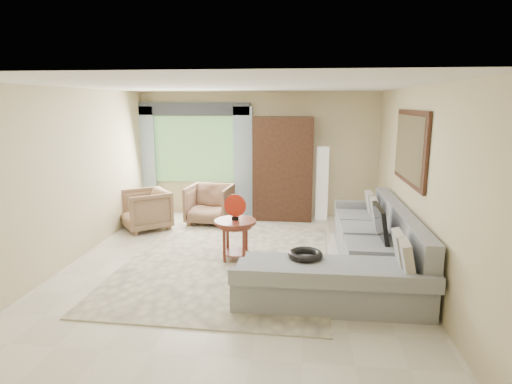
# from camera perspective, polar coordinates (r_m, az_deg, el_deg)

# --- Properties ---
(ground) EXTENTS (6.00, 6.00, 0.00)m
(ground) POSITION_cam_1_polar(r_m,az_deg,el_deg) (6.47, -2.57, -9.73)
(ground) COLOR silver
(ground) RESTS_ON ground
(area_rug) EXTENTS (3.11, 4.08, 0.02)m
(area_rug) POSITION_cam_1_polar(r_m,az_deg,el_deg) (6.60, -3.82, -9.20)
(area_rug) COLOR beige
(area_rug) RESTS_ON ground
(sectional_sofa) EXTENTS (2.30, 3.46, 0.90)m
(sectional_sofa) POSITION_cam_1_polar(r_m,az_deg,el_deg) (6.20, 13.85, -8.28)
(sectional_sofa) COLOR #94979C
(sectional_sofa) RESTS_ON ground
(tv_screen) EXTENTS (0.14, 0.74, 0.48)m
(tv_screen) POSITION_cam_1_polar(r_m,az_deg,el_deg) (6.25, 16.29, -4.03)
(tv_screen) COLOR black
(tv_screen) RESTS_ON sectional_sofa
(garden_hose) EXTENTS (0.43, 0.43, 0.09)m
(garden_hose) POSITION_cam_1_polar(r_m,az_deg,el_deg) (5.35, 6.60, -8.28)
(garden_hose) COLOR black
(garden_hose) RESTS_ON sectional_sofa
(coffee_table) EXTENTS (0.63, 0.63, 0.63)m
(coffee_table) POSITION_cam_1_polar(r_m,az_deg,el_deg) (6.56, -2.75, -6.32)
(coffee_table) COLOR #4F1F15
(coffee_table) RESTS_ON ground
(red_disc) EXTENTS (0.34, 0.07, 0.34)m
(red_disc) POSITION_cam_1_polar(r_m,az_deg,el_deg) (6.42, -2.80, -1.81)
(red_disc) COLOR #A52010
(red_disc) RESTS_ON coffee_table
(armchair_left) EXTENTS (1.16, 1.15, 0.76)m
(armchair_left) POSITION_cam_1_polar(r_m,az_deg,el_deg) (8.40, -14.52, -2.30)
(armchair_left) COLOR #946C50
(armchair_left) RESTS_ON ground
(armchair_right) EXTENTS (0.91, 0.93, 0.78)m
(armchair_right) POSITION_cam_1_polar(r_m,az_deg,el_deg) (8.57, -6.19, -1.63)
(armchair_right) COLOR #855B48
(armchair_right) RESTS_ON ground
(potted_plant) EXTENTS (0.52, 0.45, 0.58)m
(potted_plant) POSITION_cam_1_polar(r_m,az_deg,el_deg) (9.17, -13.70, -1.67)
(potted_plant) COLOR #999999
(potted_plant) RESTS_ON ground
(armoire) EXTENTS (1.20, 0.55, 2.10)m
(armoire) POSITION_cam_1_polar(r_m,az_deg,el_deg) (8.77, 3.63, 3.13)
(armoire) COLOR black
(armoire) RESTS_ON ground
(floor_lamp) EXTENTS (0.24, 0.24, 1.50)m
(floor_lamp) POSITION_cam_1_polar(r_m,az_deg,el_deg) (8.89, 8.78, 1.16)
(floor_lamp) COLOR silver
(floor_lamp) RESTS_ON ground
(window) EXTENTS (1.80, 0.04, 1.40)m
(window) POSITION_cam_1_polar(r_m,az_deg,el_deg) (9.25, -8.16, 5.67)
(window) COLOR #669E59
(window) RESTS_ON wall_back
(curtain_left) EXTENTS (0.40, 0.08, 2.30)m
(curtain_left) POSITION_cam_1_polar(r_m,az_deg,el_deg) (9.51, -14.41, 4.07)
(curtain_left) COLOR #9EB7CC
(curtain_left) RESTS_ON ground
(curtain_right) EXTENTS (0.40, 0.08, 2.30)m
(curtain_right) POSITION_cam_1_polar(r_m,az_deg,el_deg) (8.99, -1.75, 4.00)
(curtain_right) COLOR #9EB7CC
(curtain_right) RESTS_ON ground
(valance) EXTENTS (2.40, 0.12, 0.26)m
(valance) POSITION_cam_1_polar(r_m,az_deg,el_deg) (9.14, -8.43, 10.93)
(valance) COLOR #1E232D
(valance) RESTS_ON wall_back
(wall_mirror) EXTENTS (0.05, 1.70, 1.05)m
(wall_mirror) POSITION_cam_1_polar(r_m,az_deg,el_deg) (6.51, 19.86, 5.61)
(wall_mirror) COLOR black
(wall_mirror) RESTS_ON wall_right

